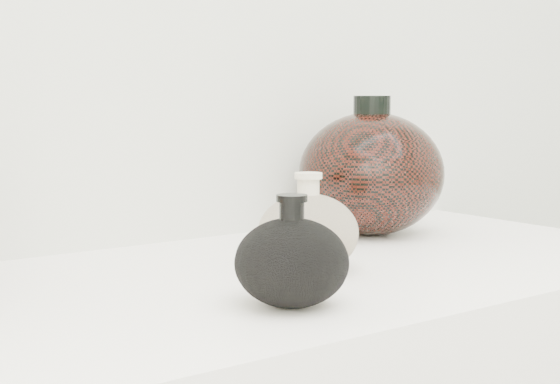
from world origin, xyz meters
TOP-DOWN VIEW (x-y plane):
  - black_gourd_vase at (-0.02, 0.81)m, footprint 0.13×0.13m
  - cream_gourd_vase at (0.09, 0.93)m, footprint 0.13×0.13m
  - right_round_pot at (0.32, 1.08)m, footprint 0.23×0.23m

SIDE VIEW (x-z plane):
  - black_gourd_vase at x=-0.02m, z-range 0.89..1.00m
  - cream_gourd_vase at x=0.09m, z-range 0.89..1.01m
  - right_round_pot at x=0.32m, z-range 0.89..1.10m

